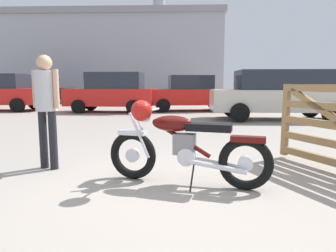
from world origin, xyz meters
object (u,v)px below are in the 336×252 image
at_px(blue_hatchback_right, 112,92).
at_px(silver_sedan_mid, 40,91).
at_px(pale_sedan_back, 282,93).
at_px(vintage_motorcycle, 181,146).
at_px(red_hatchback_near, 190,93).
at_px(bystander, 46,100).

xyz_separation_m(blue_hatchback_right, silver_sedan_mid, (-5.87, 6.82, -0.08)).
bearing_deg(silver_sedan_mid, blue_hatchback_right, 140.22).
bearing_deg(silver_sedan_mid, pale_sedan_back, 150.34).
relative_size(vintage_motorcycle, red_hatchback_near, 0.47).
bearing_deg(red_hatchback_near, silver_sedan_mid, -36.44).
xyz_separation_m(vintage_motorcycle, blue_hatchback_right, (-2.43, 10.28, 0.43)).
height_order(vintage_motorcycle, blue_hatchback_right, blue_hatchback_right).
relative_size(blue_hatchback_right, red_hatchback_near, 0.94).
relative_size(vintage_motorcycle, blue_hatchback_right, 0.49).
bearing_deg(vintage_motorcycle, silver_sedan_mid, -45.30).
height_order(pale_sedan_back, red_hatchback_near, pale_sedan_back).
bearing_deg(blue_hatchback_right, silver_sedan_mid, -43.15).
height_order(red_hatchback_near, silver_sedan_mid, same).
height_order(bystander, pale_sedan_back, pale_sedan_back).
xyz_separation_m(bystander, silver_sedan_mid, (-6.39, 16.32, -0.18)).
xyz_separation_m(vintage_motorcycle, red_hatchback_near, (1.18, 10.91, 0.34)).
relative_size(pale_sedan_back, red_hatchback_near, 1.12).
distance_m(vintage_motorcycle, silver_sedan_mid, 19.01).
relative_size(pale_sedan_back, silver_sedan_mid, 1.09).
relative_size(blue_hatchback_right, pale_sedan_back, 0.84).
bearing_deg(blue_hatchback_right, bystander, 99.21).
distance_m(blue_hatchback_right, red_hatchback_near, 3.67).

